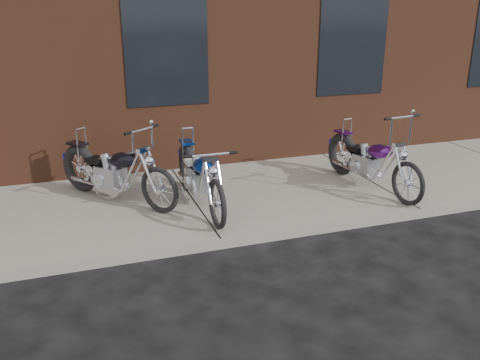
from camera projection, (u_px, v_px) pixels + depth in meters
name	position (u px, v px, depth m)	size (l,w,h in m)	color
ground	(221.00, 249.00, 6.41)	(120.00, 120.00, 0.00)	black
sidewalk	(192.00, 203.00, 7.73)	(22.00, 3.00, 0.15)	gray
chopper_purple	(370.00, 162.00, 8.05)	(0.55, 2.27, 1.27)	black
chopper_blue	(200.00, 178.00, 7.32)	(0.56, 2.31, 1.00)	black
chopper_third	(115.00, 173.00, 7.49)	(1.51, 1.91, 1.18)	black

